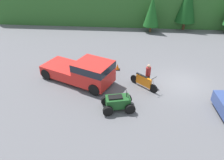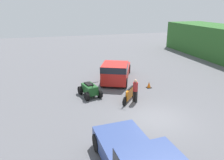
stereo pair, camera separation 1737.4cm
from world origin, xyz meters
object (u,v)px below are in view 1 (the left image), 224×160
(dirt_bike, at_px, (144,82))
(traffic_cone, at_px, (117,67))
(pickup_truck_red, at_px, (84,71))
(rider_person, at_px, (148,74))
(quad_atv, at_px, (118,102))

(dirt_bike, bearing_deg, traffic_cone, 169.85)
(pickup_truck_red, distance_m, traffic_cone, 3.35)
(pickup_truck_red, height_order, dirt_bike, pickup_truck_red)
(pickup_truck_red, bearing_deg, rider_person, 23.71)
(quad_atv, xyz_separation_m, rider_person, (2.03, 2.98, 0.44))
(quad_atv, bearing_deg, dirt_bike, 43.57)
(dirt_bike, bearing_deg, quad_atv, -82.49)
(rider_person, bearing_deg, dirt_bike, -80.78)
(pickup_truck_red, height_order, rider_person, pickup_truck_red)
(pickup_truck_red, bearing_deg, dirt_bike, 19.33)
(rider_person, height_order, traffic_cone, rider_person)
(dirt_bike, relative_size, quad_atv, 0.84)
(dirt_bike, height_order, quad_atv, quad_atv)
(traffic_cone, bearing_deg, quad_atv, -86.28)
(dirt_bike, distance_m, rider_person, 0.64)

